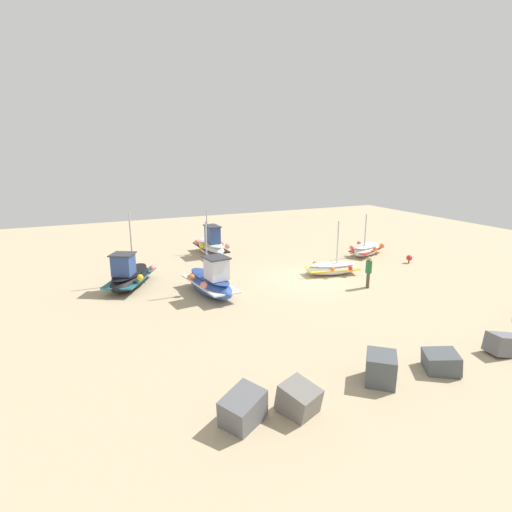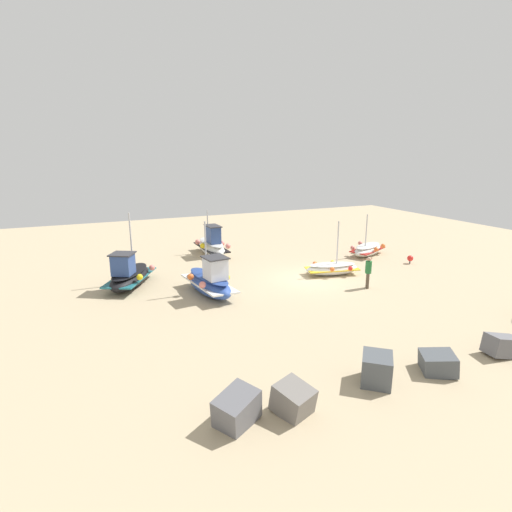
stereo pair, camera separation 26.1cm
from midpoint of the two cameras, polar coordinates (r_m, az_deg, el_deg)
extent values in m
plane|color=tan|center=(22.50, 7.94, -3.23)|extent=(48.52, 48.52, 0.00)
ellipsoid|color=#2D4C9E|center=(19.95, -6.33, -4.02)|extent=(1.93, 4.13, 1.06)
cube|color=white|center=(19.93, -6.33, -3.88)|extent=(1.92, 3.98, 0.15)
ellipsoid|color=navy|center=(19.82, -6.36, -2.87)|extent=(1.67, 3.63, 0.22)
cube|color=silver|center=(18.98, -5.40, -1.79)|extent=(1.02, 1.10, 1.02)
cube|color=#333338|center=(18.83, -5.44, -0.21)|extent=(1.18, 1.27, 0.06)
cylinder|color=#B7B7BC|center=(19.68, -6.80, 1.17)|extent=(0.08, 0.08, 2.61)
sphere|color=#EA7F75|center=(21.07, -5.60, -2.01)|extent=(0.32, 0.32, 0.32)
sphere|color=orange|center=(19.81, -8.90, -2.94)|extent=(0.32, 0.32, 0.32)
sphere|color=yellow|center=(19.89, -3.82, -3.05)|extent=(0.32, 0.32, 0.32)
sphere|color=#EA7F75|center=(18.60, -7.22, -4.09)|extent=(0.32, 0.32, 0.32)
ellipsoid|color=white|center=(23.38, 11.08, -1.84)|extent=(3.27, 1.70, 0.70)
cube|color=gold|center=(23.37, 11.09, -1.76)|extent=(3.15, 1.69, 0.10)
ellipsoid|color=beige|center=(23.31, 11.11, -1.19)|extent=(2.87, 1.48, 0.15)
cylinder|color=#B7B7BC|center=(23.11, 11.85, 1.87)|extent=(0.08, 0.08, 2.43)
sphere|color=red|center=(23.11, 13.59, -1.72)|extent=(0.26, 0.26, 0.26)
sphere|color=yellow|center=(24.00, 11.11, -0.89)|extent=(0.26, 0.26, 0.26)
sphere|color=orange|center=(22.66, 11.11, -1.85)|extent=(0.26, 0.26, 0.26)
sphere|color=orange|center=(23.60, 8.68, -1.06)|extent=(0.26, 0.26, 0.26)
ellipsoid|color=black|center=(21.98, -17.11, -3.01)|extent=(3.18, 4.08, 0.87)
cube|color=#1E6670|center=(21.96, -17.12, -2.91)|extent=(3.15, 3.98, 0.08)
ellipsoid|color=black|center=(21.87, -17.18, -2.12)|extent=(2.79, 3.59, 0.15)
cube|color=#2D4784|center=(21.07, -18.03, -1.15)|extent=(1.27, 1.26, 1.04)
cube|color=#333338|center=(20.94, -18.15, 0.29)|extent=(1.47, 1.46, 0.06)
cylinder|color=#B7B7BC|center=(21.93, -17.02, 2.10)|extent=(0.08, 0.08, 2.95)
sphere|color=#EA7F75|center=(22.37, -14.24, -1.61)|extent=(0.32, 0.32, 0.32)
sphere|color=orange|center=(22.25, -19.25, -2.30)|extent=(0.32, 0.32, 0.32)
sphere|color=yellow|center=(20.76, -15.85, -2.90)|extent=(0.32, 0.32, 0.32)
ellipsoid|color=white|center=(27.57, -6.09, 1.15)|extent=(1.42, 4.00, 0.93)
cube|color=black|center=(27.56, -6.09, 1.24)|extent=(1.47, 3.84, 0.08)
ellipsoid|color=beige|center=(27.49, -6.11, 1.94)|extent=(1.25, 3.52, 0.15)
cube|color=#2D4784|center=(26.97, -5.84, 3.06)|extent=(0.75, 1.25, 1.10)
cube|color=#333338|center=(26.86, -5.87, 4.28)|extent=(0.88, 1.45, 0.06)
cylinder|color=#B7B7BC|center=(27.87, -6.62, 4.43)|extent=(0.08, 0.08, 2.08)
sphere|color=yellow|center=(28.79, -5.37, 2.31)|extent=(0.36, 0.36, 0.36)
sphere|color=#EA7F75|center=(27.76, -8.03, 1.99)|extent=(0.36, 0.36, 0.36)
sphere|color=#EA7F75|center=(27.79, -4.57, 1.79)|extent=(0.36, 0.36, 0.36)
sphere|color=yellow|center=(26.74, -7.30, 1.46)|extent=(0.36, 0.36, 0.36)
sphere|color=#EA7F75|center=(26.77, -3.71, 1.41)|extent=(0.36, 0.36, 0.36)
ellipsoid|color=white|center=(28.34, 15.83, 0.83)|extent=(3.36, 2.46, 0.78)
cube|color=maroon|center=(28.34, 15.84, 0.90)|extent=(3.26, 2.42, 0.11)
ellipsoid|color=beige|center=(28.28, 15.88, 1.44)|extent=(2.95, 2.14, 0.16)
cylinder|color=#B7B7BC|center=(27.68, 15.67, 3.54)|extent=(0.08, 0.08, 2.12)
sphere|color=#EA7F75|center=(27.87, 13.82, 1.14)|extent=(0.30, 0.30, 0.30)
sphere|color=orange|center=(27.77, 16.95, 0.91)|extent=(0.30, 0.30, 0.30)
sphere|color=#EA7F75|center=(28.81, 14.83, 1.77)|extent=(0.30, 0.30, 0.30)
sphere|color=orange|center=(28.76, 17.85, 1.38)|extent=(0.30, 0.30, 0.30)
cylinder|color=brown|center=(21.42, 15.94, -3.45)|extent=(0.14, 0.14, 0.80)
cylinder|color=brown|center=(21.57, 15.86, -3.32)|extent=(0.14, 0.14, 0.80)
cylinder|color=#236B33|center=(21.29, 16.03, -1.54)|extent=(0.32, 0.32, 0.64)
sphere|color=tan|center=(21.18, 16.11, -0.42)|extent=(0.22, 0.22, 0.22)
cube|color=slate|center=(16.61, 32.06, -10.75)|extent=(1.38, 0.96, 0.92)
cube|color=#4C5156|center=(14.47, 24.91, -13.61)|extent=(1.40, 1.36, 0.71)
cube|color=#4C5156|center=(13.13, 17.34, -15.11)|extent=(1.32, 1.34, 0.95)
cube|color=slate|center=(11.44, 5.98, -19.66)|extent=(1.16, 1.32, 0.99)
cube|color=slate|center=(11.00, -2.02, -20.92)|extent=(1.43, 1.37, 1.09)
cylinder|color=#3F3F42|center=(27.13, 21.27, -0.85)|extent=(0.08, 0.08, 0.15)
sphere|color=red|center=(27.07, 21.32, -0.31)|extent=(0.37, 0.37, 0.37)
camera|label=1|loc=(0.13, -89.68, 0.08)|focal=28.16mm
camera|label=2|loc=(0.13, 90.32, -0.08)|focal=28.16mm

